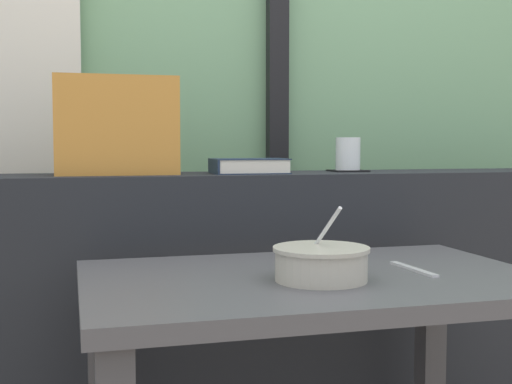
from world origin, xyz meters
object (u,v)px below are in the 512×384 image
Objects in this scene: fork_utensil at (413,269)px; breakfast_table at (313,337)px; closed_book at (249,166)px; soup_bowl at (321,263)px; coaster_square at (348,171)px; juice_glass at (348,155)px; throw_pillow at (117,126)px.

breakfast_table is at bearing 173.71° from fork_utensil.
soup_bowl is (-0.00, -0.57, -0.17)m from closed_book.
coaster_square is 0.61m from fork_utensil.
closed_book is at bearing -171.44° from juice_glass.
coaster_square is at bearing 8.56° from closed_book.
throw_pillow is (-0.67, -0.02, 0.08)m from juice_glass.
throw_pillow is (-0.36, 0.03, 0.11)m from closed_book.
throw_pillow is at bearing -178.09° from juice_glass.
closed_book is 0.61m from fork_utensil.
closed_book is at bearing 90.45° from breakfast_table.
throw_pillow is at bearing 120.62° from soup_bowl.
coaster_square reaches higher than breakfast_table.
juice_glass is 0.32m from closed_book.
juice_glass is 0.68m from throw_pillow.
fork_utensil is (0.23, -0.52, -0.21)m from closed_book.
breakfast_table is 0.61m from closed_book.
soup_bowl is (0.35, -0.60, -0.28)m from throw_pillow.
soup_bowl is (-0.32, -0.62, -0.16)m from coaster_square.
breakfast_table is 9.43× the size of coaster_square.
breakfast_table is 5.55× the size of fork_utensil.
coaster_square is 1.04× the size of juice_glass.
coaster_square is at bearing 1.91° from throw_pillow.
fork_utensil is at bearing -66.63° from closed_book.
closed_book is 0.37m from throw_pillow.
fork_utensil is at bearing -99.13° from coaster_square.
juice_glass is at bearing 60.68° from breakfast_table.
throw_pillow is at bearing 133.68° from fork_utensil.
closed_book is at bearing -171.44° from coaster_square.
breakfast_table is 0.26m from fork_utensil.
closed_book is (-0.32, -0.05, 0.02)m from coaster_square.
breakfast_table is 4.91× the size of soup_bowl.
coaster_square reaches higher than fork_utensil.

